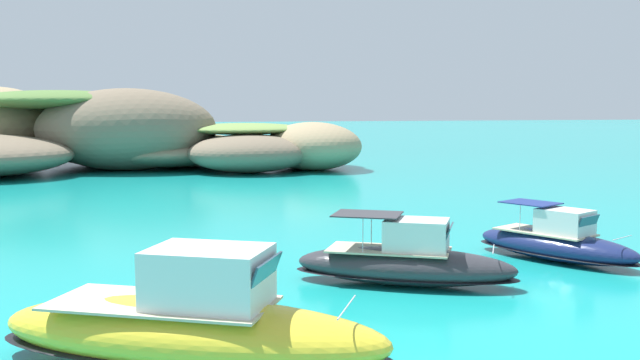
# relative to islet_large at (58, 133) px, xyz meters

# --- Properties ---
(islet_large) EXTENTS (30.55, 29.50, 7.30)m
(islet_large) POSITION_rel_islet_large_xyz_m (0.00, 0.00, 0.00)
(islet_large) COLOR #9E8966
(islet_large) RESTS_ON ground
(islet_small) EXTENTS (27.28, 23.53, 4.16)m
(islet_small) POSITION_rel_islet_large_xyz_m (16.39, -3.04, -1.37)
(islet_small) COLOR #9E8966
(islet_small) RESTS_ON ground
(motorboat_navy) EXTENTS (5.20, 6.78, 2.11)m
(motorboat_navy) POSITION_rel_islet_large_xyz_m (24.30, -44.28, -2.44)
(motorboat_navy) COLOR navy
(motorboat_navy) RESTS_ON ground
(motorboat_yellow) EXTENTS (9.76, 6.43, 2.78)m
(motorboat_yellow) POSITION_rel_islet_large_xyz_m (10.51, -53.36, -2.19)
(motorboat_yellow) COLOR yellow
(motorboat_yellow) RESTS_ON ground
(motorboat_charcoal) EXTENTS (7.62, 5.13, 2.32)m
(motorboat_charcoal) POSITION_rel_islet_large_xyz_m (17.57, -46.82, -2.38)
(motorboat_charcoal) COLOR #2D2D33
(motorboat_charcoal) RESTS_ON ground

